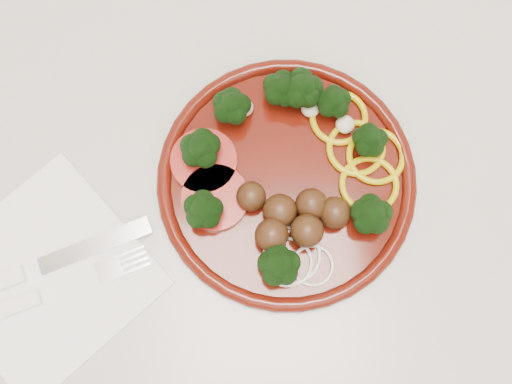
{
  "coord_description": "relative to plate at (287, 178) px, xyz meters",
  "views": [
    {
      "loc": [
        -0.14,
        1.57,
        1.5
      ],
      "look_at": [
        -0.13,
        1.7,
        0.92
      ],
      "focal_mm": 45.0,
      "sensor_mm": 36.0,
      "label": 1
    }
  ],
  "objects": [
    {
      "name": "counter",
      "position": [
        0.1,
        -0.01,
        -0.47
      ],
      "size": [
        2.4,
        0.6,
        0.9
      ],
      "color": "silver",
      "rests_on": "ground"
    },
    {
      "name": "fork",
      "position": [
        -0.25,
        -0.09,
        -0.01
      ],
      "size": [
        0.18,
        0.07,
        0.01
      ],
      "rotation": [
        0.0,
        0.0,
        0.29
      ],
      "color": "white",
      "rests_on": "napkin"
    },
    {
      "name": "knife",
      "position": [
        -0.26,
        -0.07,
        -0.01
      ],
      "size": [
        0.2,
        0.07,
        0.01
      ],
      "rotation": [
        0.0,
        0.0,
        0.29
      ],
      "color": "silver",
      "rests_on": "napkin"
    },
    {
      "name": "plate",
      "position": [
        0.0,
        0.0,
        0.0
      ],
      "size": [
        0.25,
        0.25,
        0.05
      ],
      "rotation": [
        0.0,
        0.0,
        -0.04
      ],
      "color": "#410C05",
      "rests_on": "counter"
    },
    {
      "name": "napkin",
      "position": [
        -0.23,
        -0.07,
        -0.01
      ],
      "size": [
        0.24,
        0.24,
        0.0
      ],
      "primitive_type": "cube",
      "rotation": [
        0.0,
        0.0,
        0.64
      ],
      "color": "white",
      "rests_on": "counter"
    }
  ]
}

